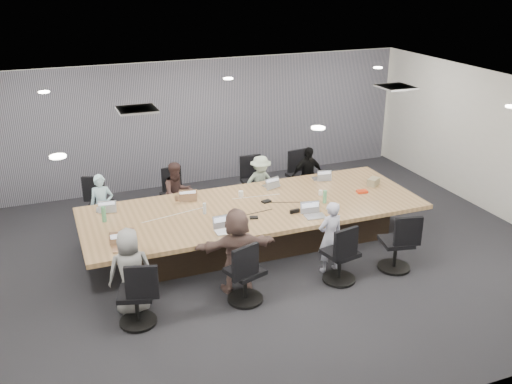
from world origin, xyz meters
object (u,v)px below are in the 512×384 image
object	(u,v)px
laptop_2	(271,185)
chair_0	(101,209)
bottle_green_left	(104,214)
canvas_bag	(373,182)
laptop_4	(124,249)
person_5	(237,250)
person_3	(307,176)
chair_3	(300,180)
chair_5	(245,276)
mug_brown	(131,232)
person_1	(177,194)
chair_1	(174,199)
person_6	(330,237)
chair_7	(396,246)
snack_packet	(362,191)
laptop_5	(225,231)
person_0	(102,206)
conference_table	(254,224)
laptop_1	(184,198)
person_4	(130,271)
laptop_0	(105,209)
chair_4	(136,298)
chair_2	(254,186)
chair_6	(340,257)
bottle_clear	(205,208)
stapler	(295,211)
bottle_green_right	(325,197)
person_2	(261,184)
laptop_3	(320,179)
laptop_6	(315,216)

from	to	relation	value
laptop_2	chair_0	bearing A→B (deg)	-29.16
bottle_green_left	canvas_bag	xyz separation A→B (m)	(5.08, -0.19, -0.06)
laptop_4	person_5	distance (m)	1.71
person_3	chair_3	bearing A→B (deg)	87.30
chair_5	mug_brown	world-z (taller)	mug_brown
person_1	chair_1	bearing A→B (deg)	79.34
person_3	person_5	xyz separation A→B (m)	(-2.52, -2.70, 0.06)
person_6	laptop_2	bearing A→B (deg)	-91.73
chair_7	snack_packet	world-z (taller)	chair_7
laptop_5	person_1	bearing A→B (deg)	95.56
chair_3	person_0	bearing A→B (deg)	-1.81
conference_table	person_1	distance (m)	1.73
laptop_1	mug_brown	world-z (taller)	mug_brown
person_1	person_4	size ratio (longest dim) A/B	0.96
laptop_0	person_3	world-z (taller)	person_3
chair_4	bottle_green_left	xyz separation A→B (m)	(-0.14, 2.01, 0.46)
chair_0	person_3	world-z (taller)	person_3
chair_3	person_0	world-z (taller)	person_0
chair_3	laptop_4	size ratio (longest dim) A/B	2.57
chair_1	chair_0	bearing A→B (deg)	-8.17
chair_2	person_1	size ratio (longest dim) A/B	0.67
chair_3	person_1	distance (m)	2.80
laptop_5	chair_6	bearing A→B (deg)	-30.57
person_0	bottle_clear	bearing A→B (deg)	-29.32
person_6	stapler	xyz separation A→B (m)	(-0.25, 0.82, 0.16)
person_4	bottle_green_left	distance (m)	1.68
chair_3	chair_0	bearing A→B (deg)	-6.59
chair_0	laptop_2	size ratio (longest dim) A/B	2.50
chair_6	chair_2	bearing A→B (deg)	80.76
chair_2	laptop_5	xyz separation A→B (m)	(-1.47, -2.50, 0.33)
laptop_4	bottle_green_right	world-z (taller)	bottle_green_right
chair_3	bottle_green_right	xyz separation A→B (m)	(-0.48, -2.02, 0.45)
conference_table	snack_packet	distance (m)	2.16
laptop_4	chair_3	bearing A→B (deg)	38.14
person_1	mug_brown	distance (m)	2.10
chair_4	person_2	world-z (taller)	person_2
laptop_1	bottle_green_right	bearing A→B (deg)	165.27
person_6	person_1	bearing A→B (deg)	-60.83
laptop_2	laptop_1	bearing A→B (deg)	-13.16
laptop_1	chair_1	bearing A→B (deg)	-78.77
person_4	canvas_bag	bearing A→B (deg)	-161.27
chair_2	person_2	size ratio (longest dim) A/B	0.71
chair_5	laptop_1	world-z (taller)	chair_5
laptop_0	person_6	distance (m)	3.92
laptop_3	bottle_green_right	distance (m)	1.22
person_0	person_6	distance (m)	4.25
person_3	mug_brown	bearing A→B (deg)	-158.93
conference_table	laptop_6	bearing A→B (deg)	-44.89
chair_5	chair_7	xyz separation A→B (m)	(2.64, 0.00, -0.00)
person_1	person_4	xyz separation A→B (m)	(-1.36, -2.70, 0.03)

